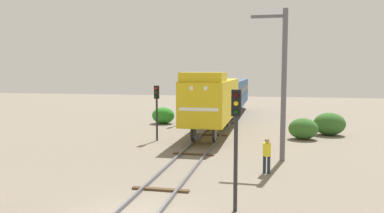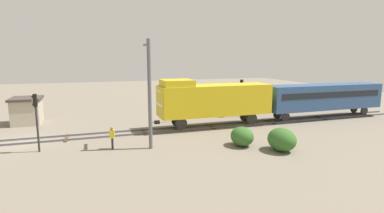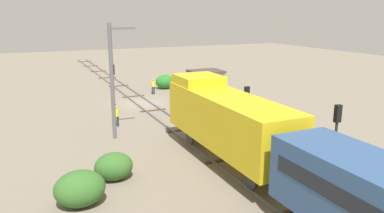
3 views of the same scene
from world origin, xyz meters
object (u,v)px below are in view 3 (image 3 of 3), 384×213
(traffic_signal_near, at_px, (113,79))
(traffic_signal_mid, at_px, (246,103))
(relay_hut, at_px, (206,83))
(worker_by_signal, at_px, (116,114))
(worker_near_track, at_px, (153,85))
(catenary_mast, at_px, (113,79))
(traffic_signal_far, at_px, (336,130))
(locomotive, at_px, (225,118))

(traffic_signal_near, distance_m, traffic_signal_mid, 13.70)
(traffic_signal_near, xyz_separation_m, relay_hut, (-10.70, -2.56, -1.56))
(worker_by_signal, bearing_deg, worker_near_track, 142.57)
(worker_near_track, distance_m, catenary_mast, 15.54)
(traffic_signal_mid, relative_size, catenary_mast, 0.47)
(traffic_signal_near, distance_m, catenary_mast, 8.20)
(traffic_signal_near, xyz_separation_m, traffic_signal_far, (-6.80, 20.04, 0.04))
(relay_hut, bearing_deg, locomotive, 66.95)
(worker_by_signal, bearing_deg, catenary_mast, -20.35)
(worker_by_signal, height_order, catenary_mast, catenary_mast)
(locomotive, xyz_separation_m, traffic_signal_mid, (-3.40, -3.05, -0.09))
(locomotive, bearing_deg, traffic_signal_near, -78.00)
(locomotive, relative_size, catenary_mast, 1.43)
(catenary_mast, bearing_deg, traffic_signal_far, 125.10)
(worker_near_track, bearing_deg, catenary_mast, -110.70)
(traffic_signal_far, bearing_deg, relay_hut, -99.79)
(traffic_signal_mid, height_order, relay_hut, traffic_signal_mid)
(worker_near_track, bearing_deg, locomotive, -88.49)
(traffic_signal_mid, xyz_separation_m, relay_hut, (-4.10, -14.57, -1.29))
(worker_near_track, bearing_deg, traffic_signal_mid, -78.51)
(traffic_signal_far, height_order, catenary_mast, catenary_mast)
(traffic_signal_mid, bearing_deg, worker_by_signal, -42.13)
(traffic_signal_near, bearing_deg, catenary_mast, 77.57)
(locomotive, height_order, relay_hut, locomotive)
(worker_near_track, distance_m, relay_hut, 5.85)
(traffic_signal_mid, bearing_deg, relay_hut, -105.71)
(worker_near_track, xyz_separation_m, catenary_mast, (7.34, 13.29, 3.32))
(traffic_signal_mid, bearing_deg, traffic_signal_near, -61.20)
(worker_by_signal, bearing_deg, relay_hut, 117.98)
(traffic_signal_far, distance_m, catenary_mast, 14.91)
(traffic_signal_mid, xyz_separation_m, traffic_signal_far, (-0.20, 8.04, 0.30))
(catenary_mast, bearing_deg, locomotive, 124.58)
(traffic_signal_near, xyz_separation_m, worker_near_track, (-5.60, -5.40, -1.96))
(traffic_signal_mid, xyz_separation_m, worker_by_signal, (7.60, -6.87, -1.69))
(catenary_mast, bearing_deg, worker_by_signal, -104.99)
(relay_hut, bearing_deg, worker_by_signal, 33.34)
(traffic_signal_mid, relative_size, worker_near_track, 2.26)
(traffic_signal_mid, height_order, catenary_mast, catenary_mast)
(relay_hut, bearing_deg, worker_near_track, -29.07)
(traffic_signal_mid, relative_size, worker_by_signal, 2.26)
(worker_near_track, bearing_deg, traffic_signal_near, -127.84)
(worker_by_signal, bearing_deg, traffic_signal_mid, 42.51)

